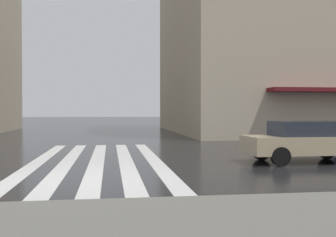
{
  "coord_description": "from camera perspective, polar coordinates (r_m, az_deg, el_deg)",
  "views": [
    {
      "loc": [
        -10.48,
        -0.83,
        1.76
      ],
      "look_at": [
        3.38,
        -2.82,
        1.5
      ],
      "focal_mm": 43.26,
      "sensor_mm": 36.0,
      "label": 1
    }
  ],
  "objects": [
    {
      "name": "haussmann_block_corner",
      "position": [
        38.32,
        21.47,
        12.62
      ],
      "size": [
        20.57,
        26.56,
        19.36
      ],
      "color": "tan",
      "rests_on": "ground_plane"
    },
    {
      "name": "ground_plane",
      "position": [
        10.66,
        -12.64,
        -8.45
      ],
      "size": [
        220.0,
        220.0,
        0.0
      ],
      "primitive_type": "plane",
      "color": "black"
    },
    {
      "name": "zebra_crossing",
      "position": [
        14.59,
        -9.95,
        -5.85
      ],
      "size": [
        13.0,
        4.5,
        0.01
      ],
      "color": "silver",
      "rests_on": "ground_plane"
    },
    {
      "name": "car_champagne",
      "position": [
        14.62,
        18.94,
        -2.92
      ],
      "size": [
        1.85,
        4.1,
        1.41
      ],
      "color": "tan",
      "rests_on": "ground_plane"
    }
  ]
}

